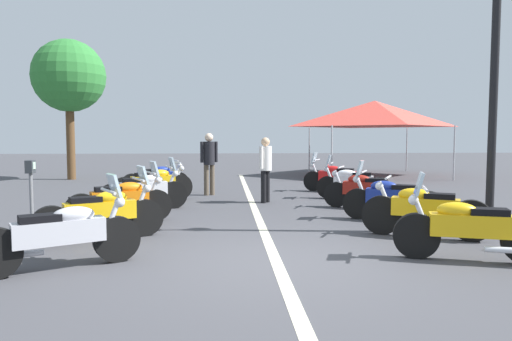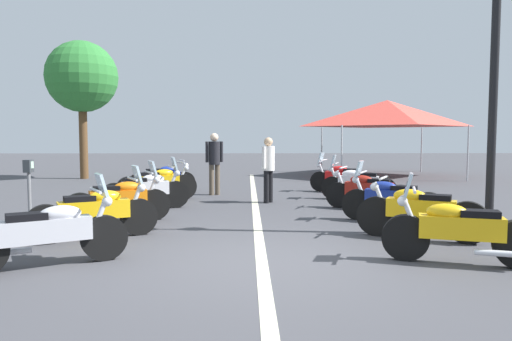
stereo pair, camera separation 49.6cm
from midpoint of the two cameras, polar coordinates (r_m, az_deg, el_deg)
name	(u,v)px [view 2 (the right image)]	position (r m, az deg, el deg)	size (l,w,h in m)	color
ground_plane	(262,262)	(6.57, 2.89, -10.87)	(80.00, 80.00, 0.00)	#424247
lane_centre_stripe	(256,209)	(11.09, 1.24, -4.64)	(19.35, 0.16, 0.01)	beige
motorcycle_left_row_0	(49,232)	(6.65, -21.64, -6.89)	(1.16, 1.88, 1.20)	black
motorcycle_left_row_1	(96,211)	(8.21, -17.00, -4.69)	(1.11, 1.94, 1.20)	black
motorcycle_left_row_2	(120,199)	(9.64, -14.60, -3.34)	(1.04, 1.92, 1.20)	black
motorcycle_left_row_3	(147,189)	(11.24, -11.75, -2.22)	(0.91, 1.95, 1.21)	black
motorcycle_left_row_4	(158,183)	(12.70, -10.58, -1.48)	(1.12, 1.98, 1.01)	black
motorcycle_left_row_5	(163,178)	(14.40, -10.15, -0.88)	(0.97, 1.90, 0.99)	black
motorcycle_right_row_0	(458,230)	(6.97, 24.99, -6.45)	(0.91, 1.97, 1.21)	black
motorcycle_right_row_1	(419,211)	(8.35, 20.65, -4.61)	(1.09, 1.93, 1.02)	black
motorcycle_right_row_2	(391,199)	(9.81, 17.26, -3.27)	(1.03, 1.86, 1.20)	black
motorcycle_right_row_3	(368,190)	(11.33, 14.54, -2.32)	(1.05, 1.89, 0.98)	black
motorcycle_right_row_4	(357,183)	(12.99, 13.12, -1.43)	(0.91, 1.93, 1.19)	black
motorcycle_right_row_5	(344,177)	(14.53, 11.45, -0.81)	(1.11, 1.99, 1.20)	black
street_lamp_twin_globe	(496,17)	(9.33, 28.29, 15.93)	(0.32, 1.22, 5.48)	black
parking_meter	(29,182)	(9.06, -24.18, -1.29)	(0.18, 0.13, 1.29)	slate
bystander_0	(268,165)	(12.06, 2.67, 0.71)	(0.45, 0.34, 1.66)	black
bystander_1	(214,159)	(13.66, -3.99, 1.44)	(0.32, 0.50, 1.78)	brown
roadside_tree_0	(82,78)	(20.09, -19.52, 10.47)	(2.78, 2.78, 5.41)	brown
event_tent	(387,113)	(20.92, 16.13, 6.61)	(5.28, 5.28, 3.20)	#E54C3F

